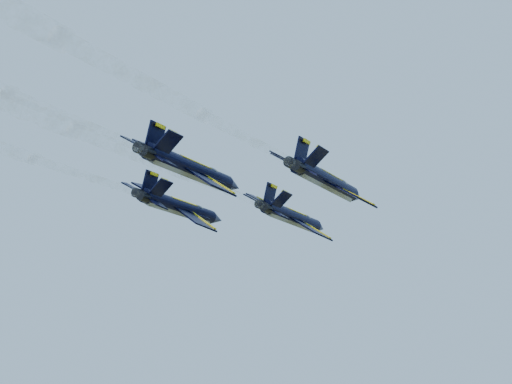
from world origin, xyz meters
The scene contains 4 objects.
jet_lead centered at (-2.96, 14.74, 98.29)m, with size 12.66×18.84×7.86m.
jet_left centered at (-12.79, 2.06, 98.29)m, with size 12.66×18.84×7.86m.
jet_right centered at (8.95, 2.12, 98.29)m, with size 12.66×18.84×7.86m.
jet_slot centered at (-1.49, -10.12, 98.29)m, with size 12.66×18.84×7.86m.
Camera 1 is at (45.03, -68.99, 73.96)m, focal length 50.00 mm.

